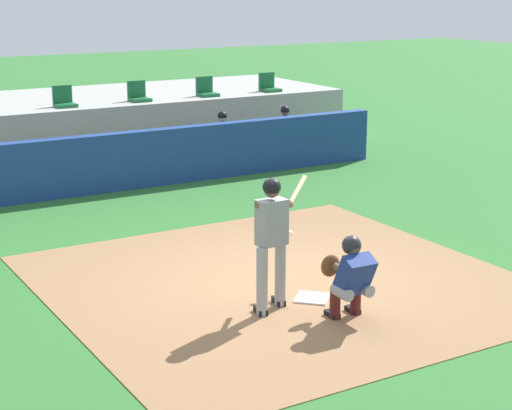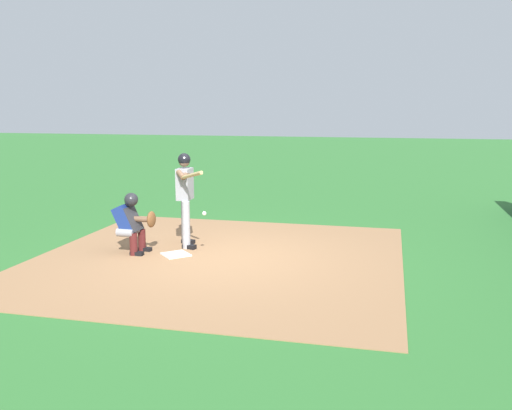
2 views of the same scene
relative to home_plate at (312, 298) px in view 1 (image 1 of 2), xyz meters
The scene contains 14 objects.
ground_plane 0.80m from the home_plate, 90.00° to the left, with size 80.00×80.00×0.00m, color #2D6B2D.
dirt_infield 0.80m from the home_plate, 90.00° to the left, with size 6.40×6.40×0.01m, color #936B47.
home_plate is the anchor object (origin of this frame).
batter_at_plate 1.22m from the home_plate, behind, with size 1.25×0.87×1.80m.
catcher_crouched 1.01m from the home_plate, 89.88° to the right, with size 0.49×1.76×1.13m.
dugout_wall 7.32m from the home_plate, 90.00° to the left, with size 13.00×0.30×1.20m, color navy.
dugout_bench 8.30m from the home_plate, 90.00° to the left, with size 11.80×0.44×0.45m, color olive.
dugout_player_0 8.75m from the home_plate, 69.00° to the left, with size 0.49×0.70×1.30m.
dugout_player_1 9.51m from the home_plate, 59.19° to the left, with size 0.49×0.70×1.30m.
stands_platform 11.72m from the home_plate, 90.00° to the left, with size 15.00×4.40×1.40m, color #9E9E99.
stadium_seat_3 10.29m from the home_plate, 90.00° to the left, with size 0.46×0.46×0.48m.
stadium_seat_4 10.46m from the home_plate, 79.66° to the left, with size 0.46×0.46×0.48m.
stadium_seat_5 10.94m from the home_plate, 69.95° to the left, with size 0.46×0.46×0.48m.
stadium_seat_6 11.70m from the home_plate, 61.31° to the left, with size 0.46×0.46×0.48m.
Camera 1 is at (-6.27, -9.81, 4.22)m, focal length 59.85 mm.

